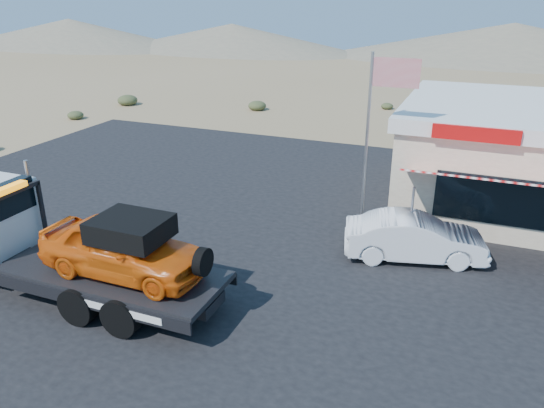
{
  "coord_description": "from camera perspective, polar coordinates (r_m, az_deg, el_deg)",
  "views": [
    {
      "loc": [
        8.17,
        -12.33,
        7.81
      ],
      "look_at": [
        2.33,
        2.05,
        1.5
      ],
      "focal_mm": 35.0,
      "sensor_mm": 36.0,
      "label": 1
    }
  ],
  "objects": [
    {
      "name": "white_sedan",
      "position": [
        16.89,
        15.11,
        -3.51
      ],
      "size": [
        4.5,
        2.52,
        1.41
      ],
      "primitive_type": "imported",
      "rotation": [
        0.0,
        0.0,
        1.83
      ],
      "color": "silver",
      "rests_on": "asphalt_lot"
    },
    {
      "name": "asphalt_lot",
      "position": [
        18.28,
        0.15,
        -3.14
      ],
      "size": [
        32.0,
        24.0,
        0.02
      ],
      "primitive_type": "cube",
      "color": "black",
      "rests_on": "ground"
    },
    {
      "name": "distant_hills",
      "position": [
        70.07,
        7.52,
        17.11
      ],
      "size": [
        126.0,
        48.0,
        4.2
      ],
      "color": "#726B59",
      "rests_on": "ground"
    },
    {
      "name": "desert_scrub",
      "position": [
        33.95,
        -19.13,
        8.16
      ],
      "size": [
        24.79,
        31.87,
        0.77
      ],
      "color": "#333B20",
      "rests_on": "ground"
    },
    {
      "name": "tow_truck",
      "position": [
        15.25,
        -21.62,
        -3.82
      ],
      "size": [
        8.57,
        2.54,
        2.86
      ],
      "color": "black",
      "rests_on": "asphalt_lot"
    },
    {
      "name": "ground",
      "position": [
        16.73,
        -10.16,
        -6.09
      ],
      "size": [
        120.0,
        120.0,
        0.0
      ],
      "primitive_type": "plane",
      "color": "#8D7550",
      "rests_on": "ground"
    },
    {
      "name": "flagpole",
      "position": [
        17.61,
        11.02,
        8.44
      ],
      "size": [
        1.55,
        0.1,
        6.0
      ],
      "color": "#99999E",
      "rests_on": "asphalt_lot"
    }
  ]
}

